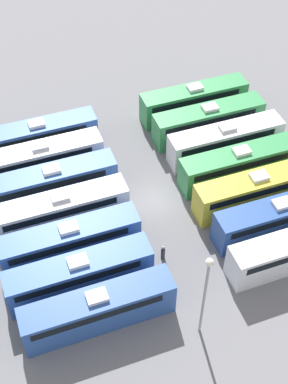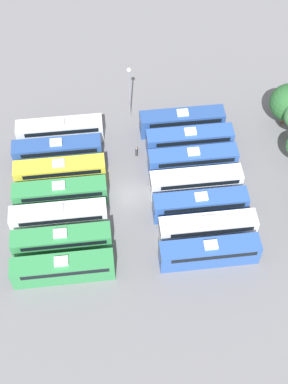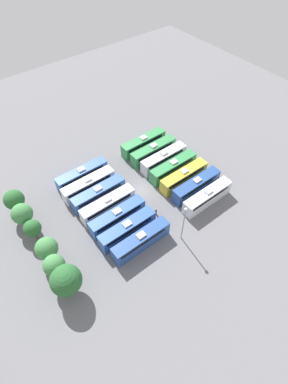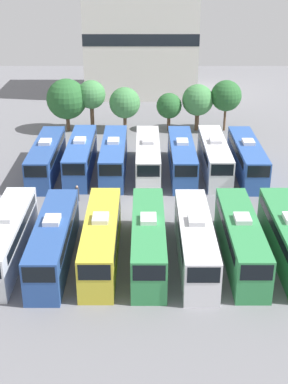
% 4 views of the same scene
% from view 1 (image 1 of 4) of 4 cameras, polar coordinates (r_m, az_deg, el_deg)
% --- Properties ---
extents(ground_plane, '(132.39, 132.39, 0.00)m').
position_cam_1_polar(ground_plane, '(51.25, 1.04, -0.84)').
color(ground_plane, slate).
extents(bus_1, '(2.51, 12.01, 3.73)m').
position_cam_1_polar(bus_1, '(48.88, 14.12, -2.54)').
color(bus_1, '#284C93').
rests_on(bus_1, ground_plane).
extents(bus_2, '(2.51, 12.01, 3.73)m').
position_cam_1_polar(bus_2, '(50.70, 11.86, 0.27)').
color(bus_2, gold).
rests_on(bus_2, ground_plane).
extents(bus_3, '(2.51, 12.01, 3.73)m').
position_cam_1_polar(bus_3, '(52.84, 10.09, 2.97)').
color(bus_3, '#338C4C').
rests_on(bus_3, ground_plane).
extents(bus_4, '(2.51, 12.01, 3.73)m').
position_cam_1_polar(bus_4, '(55.18, 8.65, 5.45)').
color(bus_4, silver).
rests_on(bus_4, ground_plane).
extents(bus_5, '(2.51, 12.01, 3.73)m').
position_cam_1_polar(bus_5, '(57.42, 6.85, 7.60)').
color(bus_5, '#338C4C').
rests_on(bus_5, ground_plane).
extents(bus_6, '(2.51, 12.01, 3.73)m').
position_cam_1_polar(bus_6, '(60.03, 5.31, 9.73)').
color(bus_6, '#338C4C').
rests_on(bus_6, ground_plane).
extents(bus_7, '(2.51, 12.01, 3.73)m').
position_cam_1_polar(bus_7, '(42.10, -4.95, -12.30)').
color(bus_7, '#284C93').
rests_on(bus_7, ground_plane).
extents(bus_8, '(2.51, 12.01, 3.73)m').
position_cam_1_polar(bus_8, '(43.99, -6.93, -8.67)').
color(bus_8, '#2D56A8').
rests_on(bus_8, ground_plane).
extents(bus_9, '(2.51, 12.01, 3.73)m').
position_cam_1_polar(bus_9, '(46.13, -7.89, -5.15)').
color(bus_9, '#2D56A8').
rests_on(bus_9, ground_plane).
extents(bus_10, '(2.51, 12.01, 3.73)m').
position_cam_1_polar(bus_10, '(48.49, -8.77, -1.88)').
color(bus_10, silver).
rests_on(bus_10, ground_plane).
extents(bus_11, '(2.51, 12.01, 3.73)m').
position_cam_1_polar(bus_11, '(50.97, -9.66, 1.02)').
color(bus_11, '#2D56A8').
rests_on(bus_11, ground_plane).
extents(bus_12, '(2.51, 12.01, 3.73)m').
position_cam_1_polar(bus_12, '(53.47, -10.84, 3.47)').
color(bus_12, white).
rests_on(bus_12, ground_plane).
extents(bus_13, '(2.51, 12.01, 3.73)m').
position_cam_1_polar(bus_13, '(56.08, -11.19, 5.82)').
color(bus_13, '#2D56A8').
rests_on(bus_13, ground_plane).
extents(worker_person, '(0.36, 0.36, 1.60)m').
position_cam_1_polar(worker_person, '(46.33, 2.03, -6.50)').
color(worker_person, '#333338').
rests_on(worker_person, ground_plane).
extents(light_pole, '(0.60, 0.60, 9.33)m').
position_cam_1_polar(light_pole, '(38.12, 6.62, -9.96)').
color(light_pole, gray).
rests_on(light_pole, ground_plane).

